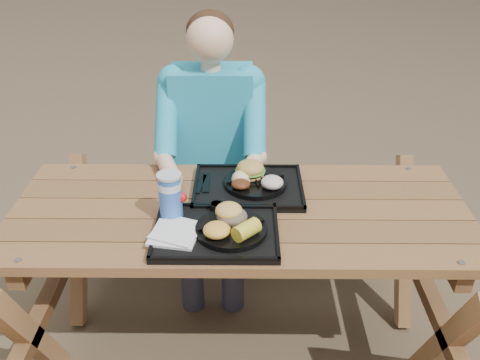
{
  "coord_description": "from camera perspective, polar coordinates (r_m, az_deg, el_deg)",
  "views": [
    {
      "loc": [
        0.02,
        -1.77,
        1.88
      ],
      "look_at": [
        0.0,
        0.0,
        0.88
      ],
      "focal_mm": 40.0,
      "sensor_mm": 36.0,
      "label": 1
    }
  ],
  "objects": [
    {
      "name": "condiment_bbq",
      "position": [
        2.05,
        -2.49,
        -2.89
      ],
      "size": [
        0.05,
        0.05,
        0.03
      ],
      "primitive_type": "cylinder",
      "color": "black",
      "rests_on": "tray_near"
    },
    {
      "name": "diner",
      "position": [
        2.65,
        -2.85,
        1.56
      ],
      "size": [
        0.48,
        0.84,
        1.28
      ],
      "primitive_type": null,
      "color": "#1CC9C4",
      "rests_on": "ground"
    },
    {
      "name": "mac_cheese",
      "position": [
        1.87,
        -2.51,
        -5.35
      ],
      "size": [
        0.1,
        0.1,
        0.05
      ],
      "primitive_type": "ellipsoid",
      "color": "#F6B540",
      "rests_on": "plate_near"
    },
    {
      "name": "plate_near",
      "position": [
        1.93,
        -0.94,
        -5.26
      ],
      "size": [
        0.26,
        0.26,
        0.02
      ],
      "primitive_type": "cylinder",
      "color": "black",
      "rests_on": "tray_near"
    },
    {
      "name": "sandwich",
      "position": [
        1.92,
        -0.86,
        -3.12
      ],
      "size": [
        0.1,
        0.1,
        0.11
      ],
      "primitive_type": null,
      "color": "gold",
      "rests_on": "plate_near"
    },
    {
      "name": "picnic_table",
      "position": [
        2.32,
        0.0,
        -10.91
      ],
      "size": [
        1.8,
        1.49,
        0.75
      ],
      "primitive_type": null,
      "color": "#999999",
      "rests_on": "ground"
    },
    {
      "name": "napkin_stack",
      "position": [
        1.93,
        -6.98,
        -5.65
      ],
      "size": [
        0.19,
        0.19,
        0.02
      ],
      "primitive_type": "cube",
      "rotation": [
        0.0,
        0.0,
        -0.17
      ],
      "color": "silver",
      "rests_on": "tray_near"
    },
    {
      "name": "cutlery_far",
      "position": [
        2.23,
        -3.64,
        -0.31
      ],
      "size": [
        0.03,
        0.16,
        0.01
      ],
      "primitive_type": "cube",
      "rotation": [
        0.0,
        0.0,
        0.04
      ],
      "color": "black",
      "rests_on": "tray_far"
    },
    {
      "name": "ground",
      "position": [
        2.58,
        0.0,
        -17.27
      ],
      "size": [
        60.0,
        60.0,
        0.0
      ],
      "primitive_type": "plane",
      "color": "#999999",
      "rests_on": "ground"
    },
    {
      "name": "potato_salad",
      "position": [
        2.15,
        3.44,
        -0.25
      ],
      "size": [
        0.09,
        0.09,
        0.05
      ],
      "primitive_type": "ellipsoid",
      "color": "beige",
      "rests_on": "plate_far"
    },
    {
      "name": "plate_far",
      "position": [
        2.22,
        1.66,
        -0.29
      ],
      "size": [
        0.26,
        0.26,
        0.02
      ],
      "primitive_type": "cylinder",
      "color": "black",
      "rests_on": "tray_far"
    },
    {
      "name": "tray_near",
      "position": [
        1.95,
        -2.55,
        -5.65
      ],
      "size": [
        0.45,
        0.35,
        0.02
      ],
      "primitive_type": "cube",
      "color": "black",
      "rests_on": "picnic_table"
    },
    {
      "name": "soda_cup",
      "position": [
        1.99,
        -7.44,
        -1.83
      ],
      "size": [
        0.09,
        0.09,
        0.17
      ],
      "primitive_type": "cylinder",
      "color": "blue",
      "rests_on": "tray_near"
    },
    {
      "name": "tray_far",
      "position": [
        2.22,
        0.88,
        -0.86
      ],
      "size": [
        0.45,
        0.35,
        0.02
      ],
      "primitive_type": "cube",
      "color": "black",
      "rests_on": "picnic_table"
    },
    {
      "name": "corn_cob",
      "position": [
        1.86,
        0.68,
        -5.34
      ],
      "size": [
        0.14,
        0.14,
        0.06
      ],
      "primitive_type": null,
      "rotation": [
        0.0,
        0.0,
        0.78
      ],
      "color": "yellow",
      "rests_on": "plate_near"
    },
    {
      "name": "condiment_mustard",
      "position": [
        2.03,
        -0.4,
        -3.18
      ],
      "size": [
        0.04,
        0.04,
        0.03
      ],
      "primitive_type": "cylinder",
      "color": "gold",
      "rests_on": "tray_near"
    },
    {
      "name": "burger",
      "position": [
        2.22,
        1.11,
        1.64
      ],
      "size": [
        0.12,
        0.12,
        0.1
      ],
      "primitive_type": null,
      "color": "#BC9342",
      "rests_on": "plate_far"
    },
    {
      "name": "baked_beans",
      "position": [
        2.15,
        0.07,
        -0.43
      ],
      "size": [
        0.08,
        0.08,
        0.03
      ],
      "primitive_type": "ellipsoid",
      "color": "#542810",
      "rests_on": "plate_far"
    }
  ]
}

